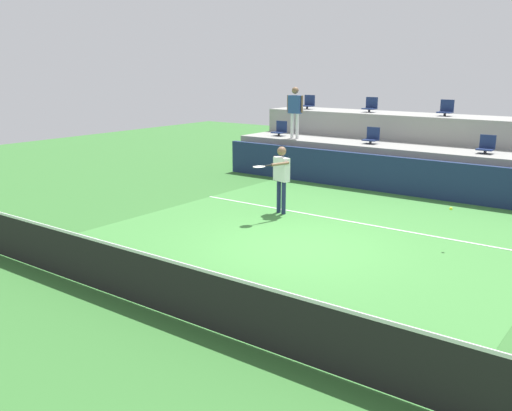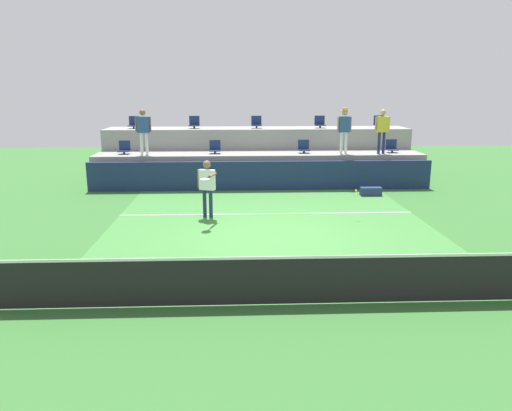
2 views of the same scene
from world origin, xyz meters
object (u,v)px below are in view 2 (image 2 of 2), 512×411
at_px(stadium_chair_lower_far_right, 392,147).
at_px(tennis_ball, 356,191).
at_px(stadium_chair_upper_far_right, 379,123).
at_px(spectator_in_grey, 143,127).
at_px(spectator_with_hat, 344,126).
at_px(tennis_player, 207,183).
at_px(stadium_chair_upper_left, 194,123).
at_px(stadium_chair_upper_far_left, 134,123).
at_px(stadium_chair_upper_right, 320,123).
at_px(stadium_chair_lower_left, 215,148).
at_px(stadium_chair_upper_center, 256,123).
at_px(equipment_bag, 371,191).
at_px(spectator_in_white, 382,127).
at_px(stadium_chair_lower_far_left, 124,148).
at_px(stadium_chair_lower_right, 304,147).

height_order(stadium_chair_lower_far_right, tennis_ball, stadium_chair_lower_far_right).
distance_m(stadium_chair_upper_far_right, spectator_in_grey, 10.04).
bearing_deg(spectator_with_hat, tennis_player, -136.66).
bearing_deg(tennis_player, stadium_chair_upper_left, 97.43).
distance_m(stadium_chair_upper_far_left, spectator_in_grey, 2.32).
height_order(stadium_chair_lower_far_right, stadium_chair_upper_left, stadium_chair_upper_left).
xyz_separation_m(stadium_chair_upper_far_left, stadium_chair_upper_right, (7.99, 0.00, 0.00)).
height_order(stadium_chair_lower_far_right, stadium_chair_upper_far_left, stadium_chair_upper_far_left).
bearing_deg(stadium_chair_lower_left, tennis_player, -90.33).
xyz_separation_m(stadium_chair_upper_center, stadium_chair_upper_right, (2.75, 0.00, 0.00)).
distance_m(stadium_chair_upper_far_left, stadium_chair_upper_far_right, 10.60).
relative_size(stadium_chair_lower_far_right, tennis_ball, 7.65).
bearing_deg(stadium_chair_upper_far_right, tennis_ball, -110.68).
bearing_deg(stadium_chair_upper_far_right, equipment_bag, -108.62).
relative_size(stadium_chair_upper_far_left, stadium_chair_upper_right, 1.00).
xyz_separation_m(stadium_chair_lower_left, stadium_chair_upper_right, (4.48, 1.80, 0.85)).
distance_m(tennis_player, spectator_in_white, 8.26).
bearing_deg(stadium_chair_lower_left, spectator_in_grey, -171.94).
height_order(stadium_chair_lower_left, spectator_with_hat, spectator_with_hat).
bearing_deg(stadium_chair_upper_far_right, spectator_in_grey, -167.44).
height_order(stadium_chair_upper_right, spectator_with_hat, spectator_with_hat).
xyz_separation_m(stadium_chair_lower_left, equipment_bag, (5.68, -2.37, -1.31)).
relative_size(stadium_chair_lower_far_left, spectator_in_grey, 0.30).
relative_size(stadium_chair_lower_left, stadium_chair_lower_far_right, 1.00).
relative_size(stadium_chair_upper_far_left, tennis_player, 0.30).
relative_size(stadium_chair_lower_right, spectator_in_grey, 0.30).
relative_size(stadium_chair_upper_far_left, equipment_bag, 0.68).
relative_size(stadium_chair_upper_left, tennis_player, 0.30).
bearing_deg(equipment_bag, spectator_with_hat, 107.20).
distance_m(stadium_chair_lower_right, stadium_chair_lower_far_right, 3.57).
relative_size(stadium_chair_lower_far_right, tennis_player, 0.30).
distance_m(stadium_chair_lower_far_left, equipment_bag, 9.65).
distance_m(stadium_chair_upper_far_left, stadium_chair_upper_right, 7.99).
distance_m(stadium_chair_upper_far_left, tennis_player, 7.91).
bearing_deg(stadium_chair_lower_right, tennis_player, -124.58).
bearing_deg(spectator_with_hat, stadium_chair_upper_far_left, 165.72).
xyz_separation_m(stadium_chair_upper_left, stadium_chair_upper_far_right, (8.03, 0.00, 0.00)).
bearing_deg(stadium_chair_upper_far_right, stadium_chair_lower_far_right, -88.91).
xyz_separation_m(stadium_chair_upper_right, spectator_with_hat, (0.58, -2.18, 0.04)).
relative_size(stadium_chair_lower_right, spectator_with_hat, 0.29).
height_order(spectator_with_hat, equipment_bag, spectator_with_hat).
height_order(stadium_chair_lower_far_left, spectator_in_white, spectator_in_white).
relative_size(stadium_chair_lower_left, stadium_chair_upper_far_right, 1.00).
height_order(stadium_chair_lower_right, stadium_chair_upper_left, stadium_chair_upper_left).
bearing_deg(stadium_chair_upper_far_right, stadium_chair_upper_far_left, 180.00).
height_order(stadium_chair_lower_left, tennis_ball, stadium_chair_lower_left).
height_order(stadium_chair_lower_right, spectator_in_white, spectator_in_white).
relative_size(stadium_chair_lower_far_left, stadium_chair_lower_far_right, 1.00).
distance_m(spectator_with_hat, spectator_in_white, 1.50).
height_order(stadium_chair_upper_left, stadium_chair_upper_right, same).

